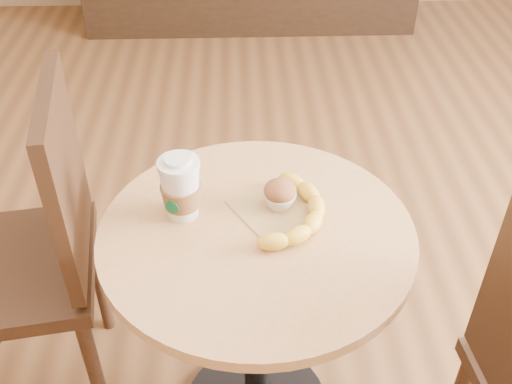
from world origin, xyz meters
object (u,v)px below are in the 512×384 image
chair_left (31,251)px  banana (294,210)px  cafe_table (257,288)px  coffee_cup (181,190)px  muffin (280,194)px

chair_left → banana: chair_left is taller
cafe_table → coffee_cup: (-0.18, 0.06, 0.27)m
cafe_table → coffee_cup: coffee_cup is taller
cafe_table → banana: bearing=24.3°
chair_left → banana: bearing=73.4°
coffee_cup → banana: bearing=17.6°
coffee_cup → banana: (0.27, -0.02, -0.05)m
cafe_table → banana: 0.25m
chair_left → coffee_cup: bearing=71.6°
banana → cafe_table: bearing=-135.4°
muffin → banana: size_ratio=0.27×
banana → chair_left: bearing=-167.5°
cafe_table → banana: banana is taller
muffin → cafe_table: bearing=-125.8°
muffin → banana: (0.03, -0.04, -0.01)m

